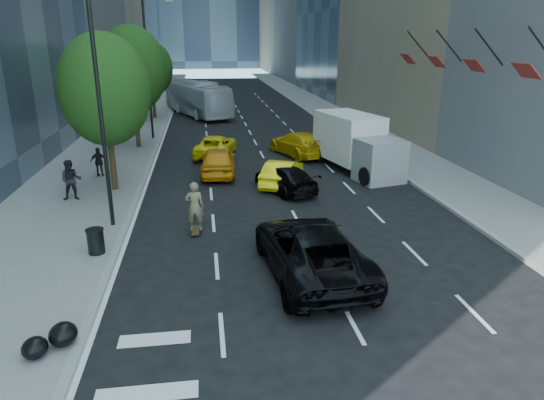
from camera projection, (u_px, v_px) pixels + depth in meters
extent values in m
plane|color=black|center=(290.00, 261.00, 16.62)|extent=(160.00, 160.00, 0.00)
cube|color=slate|center=(133.00, 122.00, 43.55)|extent=(6.00, 120.00, 0.15)
cube|color=slate|center=(338.00, 118.00, 46.09)|extent=(4.00, 120.00, 0.15)
cylinder|color=black|center=(99.00, 98.00, 17.86)|extent=(0.16, 0.16, 10.00)
cylinder|color=black|center=(148.00, 69.00, 34.76)|extent=(0.16, 0.16, 10.00)
cube|color=#99998C|center=(169.00, 0.00, 33.54)|extent=(0.50, 0.22, 0.15)
cylinder|color=#302312|center=(112.00, 158.00, 23.55)|extent=(0.30, 0.30, 3.15)
ellipsoid|color=#1B3B10|center=(105.00, 90.00, 22.52)|extent=(4.20, 4.20, 5.25)
cylinder|color=#302312|center=(137.00, 122.00, 32.90)|extent=(0.30, 0.30, 3.38)
ellipsoid|color=#1B3B10|center=(132.00, 69.00, 31.79)|extent=(4.50, 4.50, 5.62)
cylinder|color=#302312|center=(154.00, 102.00, 45.18)|extent=(0.30, 0.30, 2.93)
ellipsoid|color=#1B3B10|center=(151.00, 68.00, 44.22)|extent=(3.90, 3.90, 4.88)
cylinder|color=black|center=(167.00, 82.00, 52.43)|extent=(0.14, 0.14, 5.20)
imported|color=black|center=(166.00, 67.00, 51.92)|extent=(2.48, 0.53, 1.00)
cylinder|color=black|center=(544.00, 49.00, 19.69)|extent=(1.75, 0.08, 1.75)
cube|color=maroon|center=(526.00, 71.00, 19.87)|extent=(0.64, 1.30, 0.64)
cylinder|color=black|center=(489.00, 47.00, 23.45)|extent=(1.75, 0.08, 1.75)
cube|color=maroon|center=(474.00, 65.00, 23.63)|extent=(0.64, 1.30, 0.64)
cylinder|color=black|center=(449.00, 46.00, 27.20)|extent=(1.75, 0.08, 1.75)
cube|color=maroon|center=(436.00, 62.00, 27.38)|extent=(0.64, 1.30, 0.64)
cylinder|color=black|center=(419.00, 45.00, 30.96)|extent=(1.75, 0.08, 1.75)
cube|color=maroon|center=(408.00, 59.00, 31.14)|extent=(0.64, 1.30, 0.64)
imported|color=#726847|center=(195.00, 210.00, 18.69)|extent=(0.74, 0.51, 1.95)
imported|color=black|center=(311.00, 250.00, 15.48)|extent=(3.26, 6.29, 1.69)
imported|color=black|center=(285.00, 179.00, 24.09)|extent=(3.07, 4.66, 1.26)
imported|color=orange|center=(218.00, 161.00, 26.89)|extent=(2.14, 4.74, 1.58)
imported|color=yellow|center=(282.00, 173.00, 25.02)|extent=(2.91, 4.24, 1.32)
imported|color=yellow|center=(216.00, 146.00, 31.23)|extent=(3.13, 5.16, 1.34)
imported|color=#D0A10A|center=(298.00, 144.00, 31.37)|extent=(3.77, 5.69, 1.53)
imported|color=silver|center=(197.00, 98.00, 47.60)|extent=(6.73, 12.06, 3.30)
cube|color=white|center=(348.00, 137.00, 28.19)|extent=(3.34, 4.94, 2.65)
cube|color=gray|center=(380.00, 161.00, 25.47)|extent=(2.65, 2.43, 2.26)
cylinder|color=black|center=(366.00, 176.00, 24.97)|extent=(0.56, 1.03, 0.98)
cylinder|color=black|center=(400.00, 173.00, 25.69)|extent=(0.56, 1.03, 0.98)
cylinder|color=black|center=(320.00, 155.00, 29.64)|extent=(0.56, 1.03, 0.98)
cylinder|color=black|center=(349.00, 152.00, 30.36)|extent=(0.56, 1.03, 0.98)
imported|color=black|center=(71.00, 180.00, 22.13)|extent=(1.00, 0.82, 1.89)
imported|color=black|center=(99.00, 162.00, 26.07)|extent=(0.93, 0.39, 1.57)
cylinder|color=black|center=(96.00, 242.00, 16.76)|extent=(0.57, 0.57, 0.85)
ellipsoid|color=black|center=(63.00, 334.00, 11.75)|extent=(0.68, 0.75, 0.58)
ellipsoid|color=black|center=(35.00, 348.00, 11.29)|extent=(0.59, 0.65, 0.50)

